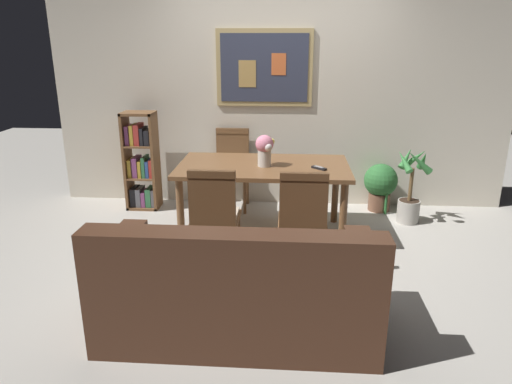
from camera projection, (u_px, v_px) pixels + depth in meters
The scene contains 12 objects.
ground_plane at pixel (274, 254), 4.34m from camera, with size 12.00×12.00×0.00m, color #B7B2A8.
wall_back_with_painting at pixel (280, 93), 5.36m from camera, with size 5.20×0.14×2.60m.
dining_table at pixel (263, 173), 4.59m from camera, with size 1.65×0.94×0.73m.
dining_chair_far_left at pixel (232, 162), 5.43m from camera, with size 0.40×0.41×0.91m.
dining_chair_near_right at pixel (303, 213), 3.84m from camera, with size 0.40×0.41×0.91m.
dining_chair_near_left at pixel (214, 211), 3.90m from camera, with size 0.40×0.41×0.91m.
leather_couch at pixel (237, 292), 3.09m from camera, with size 1.80×0.84×0.84m.
bookshelf at pixel (142, 165), 5.39m from camera, with size 0.36×0.28×1.12m.
potted_ivy at pixel (380, 184), 5.37m from camera, with size 0.38×0.38×0.57m.
potted_palm at pixel (410, 192), 5.00m from camera, with size 0.37×0.39×0.84m.
flower_vase at pixel (265, 148), 4.47m from camera, with size 0.18×0.19×0.30m.
tv_remote at pixel (319, 168), 4.42m from camera, with size 0.14×0.14×0.02m.
Camera 1 is at (0.12, -3.94, 1.90)m, focal length 33.05 mm.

